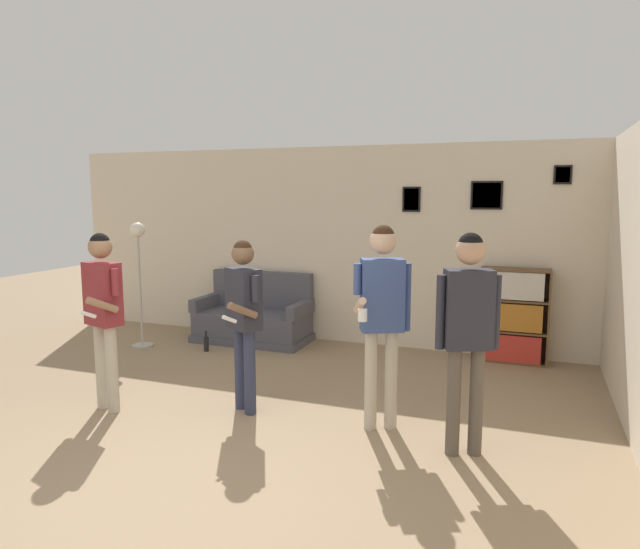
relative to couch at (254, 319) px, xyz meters
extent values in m
plane|color=#937A5B|center=(1.28, -3.98, -0.31)|extent=(20.00, 20.00, 0.00)
cube|color=beige|center=(1.28, 0.41, 1.04)|extent=(8.79, 0.06, 2.70)
cube|color=black|center=(2.13, 0.37, 1.68)|extent=(0.23, 0.02, 0.32)
cube|color=gray|center=(2.13, 0.36, 1.68)|extent=(0.19, 0.01, 0.28)
cube|color=black|center=(3.93, 0.37, 1.98)|extent=(0.20, 0.02, 0.22)
cube|color=beige|center=(3.93, 0.36, 1.98)|extent=(0.16, 0.01, 0.18)
cube|color=black|center=(3.07, 0.37, 1.74)|extent=(0.38, 0.02, 0.35)
cube|color=#B2B2BC|center=(3.07, 0.36, 1.74)|extent=(0.34, 0.01, 0.31)
cube|color=#4C4C56|center=(0.00, -0.06, -0.26)|extent=(1.60, 0.80, 0.10)
cube|color=#4C4C56|center=(0.00, -0.06, -0.05)|extent=(1.54, 0.74, 0.32)
cube|color=#4C4C56|center=(0.00, 0.27, 0.38)|extent=(1.54, 0.14, 0.53)
cube|color=#4C4C56|center=(-0.74, -0.06, 0.20)|extent=(0.12, 0.74, 0.18)
cube|color=#4C4C56|center=(0.74, -0.06, 0.20)|extent=(0.12, 0.74, 0.18)
cube|color=brown|center=(3.07, 0.19, 0.27)|extent=(0.02, 0.30, 1.16)
cube|color=brown|center=(3.86, 0.19, 0.27)|extent=(0.02, 0.30, 1.16)
cube|color=brown|center=(3.47, 0.33, 0.27)|extent=(0.82, 0.01, 1.16)
cube|color=brown|center=(3.47, 0.19, -0.29)|extent=(0.77, 0.30, 0.02)
cube|color=brown|center=(3.47, 0.19, 0.84)|extent=(0.77, 0.30, 0.02)
cube|color=brown|center=(3.47, 0.19, 0.08)|extent=(0.77, 0.30, 0.02)
cube|color=brown|center=(3.47, 0.19, 0.47)|extent=(0.77, 0.30, 0.02)
cube|color=red|center=(3.47, 0.18, -0.12)|extent=(0.66, 0.26, 0.33)
cube|color=#B77023|center=(3.47, 0.18, 0.27)|extent=(0.66, 0.26, 0.33)
cube|color=beige|center=(3.47, 0.18, 0.66)|extent=(0.66, 0.26, 0.33)
cylinder|color=#ADA89E|center=(-1.26, -0.85, -0.29)|extent=(0.28, 0.28, 0.03)
cylinder|color=#ADA89E|center=(-1.26, -0.85, 0.46)|extent=(0.03, 0.03, 1.47)
sphere|color=white|center=(-1.26, -0.85, 1.28)|extent=(0.19, 0.19, 0.19)
cylinder|color=#B7AD99|center=(-0.20, -2.83, 0.11)|extent=(0.11, 0.11, 0.84)
cylinder|color=#B7AD99|center=(-0.02, -2.88, 0.11)|extent=(0.11, 0.11, 0.84)
cube|color=maroon|center=(-0.11, -2.85, 0.83)|extent=(0.40, 0.30, 0.59)
sphere|color=#997051|center=(-0.11, -2.85, 1.27)|extent=(0.22, 0.22, 0.22)
sphere|color=black|center=(-0.11, -2.85, 1.30)|extent=(0.18, 0.18, 0.18)
cylinder|color=maroon|center=(0.10, -2.91, 0.96)|extent=(0.07, 0.07, 0.25)
cylinder|color=#997051|center=(0.06, -3.05, 0.77)|extent=(0.15, 0.31, 0.19)
cylinder|color=white|center=(0.02, -3.18, 0.70)|extent=(0.07, 0.15, 0.09)
cylinder|color=maroon|center=(-0.31, -2.79, 0.80)|extent=(0.07, 0.07, 0.56)
cylinder|color=#2D334C|center=(1.07, -2.37, 0.10)|extent=(0.11, 0.11, 0.81)
cylinder|color=#2D334C|center=(1.22, -2.47, 0.10)|extent=(0.11, 0.11, 0.81)
cube|color=#282833|center=(1.14, -2.42, 0.78)|extent=(0.41, 0.36, 0.57)
sphere|color=brown|center=(1.14, -2.42, 1.21)|extent=(0.21, 0.21, 0.21)
sphere|color=#382314|center=(1.14, -2.42, 1.24)|extent=(0.18, 0.18, 0.18)
cylinder|color=#282833|center=(1.32, -2.53, 0.91)|extent=(0.07, 0.07, 0.24)
cylinder|color=brown|center=(1.25, -2.65, 0.73)|extent=(0.21, 0.28, 0.18)
cylinder|color=white|center=(1.18, -2.76, 0.66)|extent=(0.10, 0.14, 0.09)
cylinder|color=#282833|center=(0.96, -2.30, 0.76)|extent=(0.07, 0.07, 0.54)
cylinder|color=#B7AD99|center=(2.37, -2.40, 0.14)|extent=(0.11, 0.11, 0.89)
cylinder|color=#B7AD99|center=(2.53, -2.32, 0.14)|extent=(0.11, 0.11, 0.89)
cube|color=#384C84|center=(2.45, -2.36, 0.89)|extent=(0.41, 0.33, 0.63)
sphere|color=#D1A889|center=(2.45, -2.36, 1.36)|extent=(0.23, 0.23, 0.23)
sphere|color=#382314|center=(2.45, -2.36, 1.40)|extent=(0.19, 0.19, 0.19)
cylinder|color=#384C84|center=(2.65, -2.27, 0.87)|extent=(0.07, 0.07, 0.59)
cylinder|color=#384C84|center=(2.26, -2.45, 1.03)|extent=(0.07, 0.07, 0.27)
cylinder|color=#D1A889|center=(2.32, -2.59, 0.83)|extent=(0.19, 0.32, 0.19)
cylinder|color=white|center=(2.38, -2.72, 0.78)|extent=(0.08, 0.08, 0.10)
cylinder|color=brown|center=(3.12, -2.66, 0.13)|extent=(0.11, 0.11, 0.87)
cylinder|color=brown|center=(3.28, -2.59, 0.13)|extent=(0.11, 0.11, 0.87)
cube|color=#282833|center=(3.20, -2.62, 0.87)|extent=(0.41, 0.32, 0.62)
sphere|color=tan|center=(3.20, -2.62, 1.33)|extent=(0.22, 0.22, 0.22)
sphere|color=black|center=(3.20, -2.62, 1.37)|extent=(0.19, 0.19, 0.19)
cylinder|color=#282833|center=(3.40, -2.54, 0.85)|extent=(0.07, 0.07, 0.58)
cylinder|color=#282833|center=(3.00, -2.71, 0.85)|extent=(0.07, 0.07, 0.58)
cylinder|color=black|center=(-0.33, -0.74, -0.21)|extent=(0.07, 0.07, 0.19)
cylinder|color=black|center=(-0.33, -0.74, -0.08)|extent=(0.03, 0.03, 0.08)
camera|label=1|loc=(3.64, -7.06, 1.75)|focal=32.00mm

